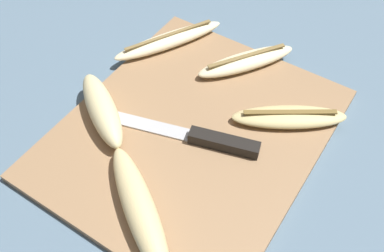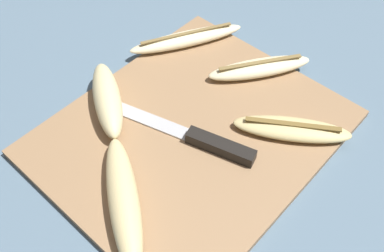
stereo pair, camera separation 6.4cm
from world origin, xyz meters
name	(u,v)px [view 2 (the right image)]	position (x,y,z in m)	size (l,w,h in m)	color
ground_plane	(192,135)	(0.00, 0.00, 0.00)	(4.00, 4.00, 0.00)	slate
cutting_board	(192,133)	(0.00, 0.00, 0.01)	(0.41, 0.35, 0.01)	#997551
knife	(205,139)	(0.00, -0.03, 0.02)	(0.09, 0.24, 0.02)	black
banana_soft_right	(107,99)	(-0.05, 0.12, 0.03)	(0.12, 0.15, 0.04)	beige
banana_pale_long	(262,69)	(0.16, 0.00, 0.02)	(0.16, 0.13, 0.02)	beige
banana_mellow_near	(124,200)	(-0.15, -0.02, 0.03)	(0.14, 0.18, 0.03)	beige
banana_spotted_left	(292,129)	(0.09, -0.11, 0.02)	(0.13, 0.16, 0.02)	#DBC684
banana_bright_far	(187,39)	(0.14, 0.14, 0.02)	(0.19, 0.13, 0.02)	beige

